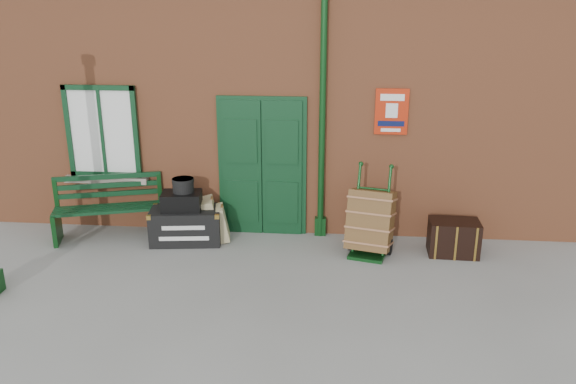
# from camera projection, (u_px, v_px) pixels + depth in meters

# --- Properties ---
(ground) EXTENTS (80.00, 80.00, 0.00)m
(ground) POSITION_uv_depth(u_px,v_px,m) (270.00, 272.00, 7.93)
(ground) COLOR gray
(ground) RESTS_ON ground
(station_building) EXTENTS (10.30, 4.30, 4.36)m
(station_building) POSITION_uv_depth(u_px,v_px,m) (292.00, 86.00, 10.56)
(station_building) COLOR #AE5E38
(station_building) RESTS_ON ground
(bench) EXTENTS (1.77, 1.00, 1.05)m
(bench) POSITION_uv_depth(u_px,v_px,m) (109.00, 206.00, 9.01)
(bench) COLOR #0E331A
(bench) RESTS_ON ground
(houdini_trunk) EXTENTS (1.16, 0.74, 0.55)m
(houdini_trunk) POSITION_uv_depth(u_px,v_px,m) (186.00, 225.00, 8.89)
(houdini_trunk) COLOR black
(houdini_trunk) RESTS_ON ground
(strongbox) EXTENTS (0.65, 0.51, 0.27)m
(strongbox) POSITION_uv_depth(u_px,v_px,m) (182.00, 201.00, 8.76)
(strongbox) COLOR black
(strongbox) RESTS_ON houdini_trunk
(hatbox) EXTENTS (0.37, 0.37, 0.22)m
(hatbox) POSITION_uv_depth(u_px,v_px,m) (183.00, 185.00, 8.71)
(hatbox) COLOR black
(hatbox) RESTS_ON strongbox
(suitcase_back) EXTENTS (0.40, 0.51, 0.66)m
(suitcase_back) POSITION_uv_depth(u_px,v_px,m) (211.00, 218.00, 9.05)
(suitcase_back) COLOR tan
(suitcase_back) RESTS_ON ground
(suitcase_front) EXTENTS (0.34, 0.46, 0.57)m
(suitcase_front) POSITION_uv_depth(u_px,v_px,m) (221.00, 223.00, 8.96)
(suitcase_front) COLOR tan
(suitcase_front) RESTS_ON ground
(porter_trolley) EXTENTS (0.80, 0.84, 1.33)m
(porter_trolley) POSITION_uv_depth(u_px,v_px,m) (371.00, 221.00, 8.38)
(porter_trolley) COLOR #0E3814
(porter_trolley) RESTS_ON ground
(dark_trunk) EXTENTS (0.75, 0.50, 0.53)m
(dark_trunk) POSITION_uv_depth(u_px,v_px,m) (453.00, 238.00, 8.44)
(dark_trunk) COLOR black
(dark_trunk) RESTS_ON ground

